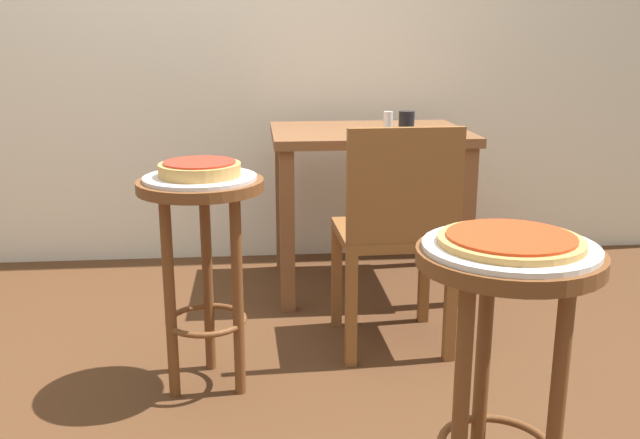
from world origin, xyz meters
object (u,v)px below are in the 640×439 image
pizza_middle (200,169)px  cup_near_edge (406,122)px  stool_foreground (504,329)px  wooden_chair (396,229)px  pizza_foreground (511,240)px  condiment_shaker (388,121)px  serving_plate_middle (200,178)px  stool_middle (203,235)px  serving_plate_foreground (510,247)px  dining_table (368,159)px

pizza_middle → cup_near_edge: size_ratio=2.69×
stool_foreground → wooden_chair: size_ratio=0.83×
pizza_middle → wooden_chair: 0.76m
pizza_foreground → condiment_shaker: bearing=88.4°
serving_plate_middle → condiment_shaker: size_ratio=4.10×
pizza_foreground → cup_near_edge: cup_near_edge is taller
pizza_foreground → stool_middle: size_ratio=0.44×
cup_near_edge → serving_plate_middle: bearing=-136.5°
serving_plate_foreground → pizza_foreground: size_ratio=1.21×
stool_middle → stool_foreground: bearing=-48.7°
dining_table → condiment_shaker: 0.20m
stool_foreground → pizza_middle: size_ratio=2.77×
serving_plate_middle → wooden_chair: bearing=18.2°
dining_table → serving_plate_middle: bearing=-126.6°
serving_plate_middle → wooden_chair: size_ratio=0.42×
stool_foreground → serving_plate_foreground: (0.00, -0.00, 0.19)m
stool_middle → serving_plate_middle: 0.19m
pizza_foreground → stool_middle: (-0.71, 0.81, -0.20)m
pizza_foreground → wooden_chair: wooden_chair is taller
serving_plate_foreground → serving_plate_middle: 1.07m
stool_middle → condiment_shaker: (0.75, 0.85, 0.25)m
stool_middle → cup_near_edge: bearing=43.5°
serving_plate_foreground → dining_table: dining_table is taller
condiment_shaker → wooden_chair: 0.70m
pizza_middle → condiment_shaker: condiment_shaker is taller
pizza_foreground → wooden_chair: size_ratio=0.36×
cup_near_edge → condiment_shaker: cup_near_edge is taller
wooden_chair → condiment_shaker: bearing=82.7°
serving_plate_middle → pizza_middle: size_ratio=1.39×
cup_near_edge → serving_plate_foreground: bearing=-94.1°
cup_near_edge → wooden_chair: bearing=-104.8°
stool_foreground → cup_near_edge: bearing=85.9°
stool_middle → wooden_chair: size_ratio=0.83×
wooden_chair → serving_plate_foreground: bearing=-88.1°
stool_foreground → wooden_chair: wooden_chair is taller
serving_plate_middle → stool_middle: bearing=-104.0°
pizza_middle → dining_table: 1.15m
stool_foreground → pizza_foreground: pizza_foreground is taller
serving_plate_foreground → dining_table: bearing=90.9°
pizza_middle → dining_table: bearing=53.4°
stool_foreground → serving_plate_foreground: bearing=-45.0°
stool_foreground → condiment_shaker: bearing=88.4°
pizza_foreground → cup_near_edge: bearing=85.9°
condiment_shaker → wooden_chair: size_ratio=0.10×
cup_near_edge → wooden_chair: wooden_chair is taller
serving_plate_foreground → pizza_foreground: pizza_foreground is taller
serving_plate_foreground → pizza_middle: size_ratio=1.46×
serving_plate_foreground → serving_plate_middle: size_ratio=1.05×
stool_foreground → pizza_middle: bearing=131.3°
pizza_foreground → serving_plate_middle: size_ratio=0.87×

